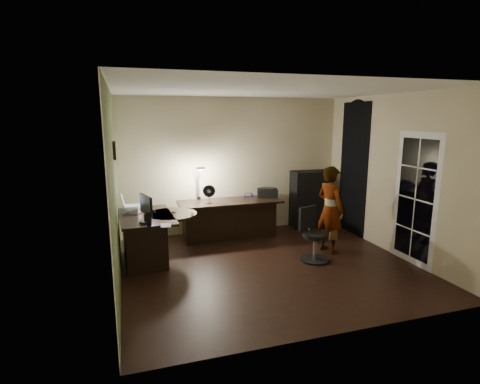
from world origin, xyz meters
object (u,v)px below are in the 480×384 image
object	(u,v)px
desk_left	(147,238)
cabinet	(310,199)
person	(330,210)
monitor	(145,213)
office_chair	(316,235)
desk_right	(230,219)

from	to	relation	value
desk_left	cabinet	xyz separation A→B (m)	(3.45, 0.98, 0.22)
cabinet	person	bearing A→B (deg)	-103.43
desk_left	cabinet	size ratio (longest dim) A/B	1.11
cabinet	person	world-z (taller)	person
monitor	office_chair	world-z (taller)	monitor
desk_left	person	size ratio (longest dim) A/B	0.88
office_chair	person	distance (m)	0.61
cabinet	office_chair	xyz separation A→B (m)	(-0.83, -1.79, -0.17)
desk_left	desk_right	distance (m)	1.77
office_chair	monitor	bearing A→B (deg)	154.18
person	cabinet	bearing A→B (deg)	-30.58
person	monitor	bearing A→B (deg)	73.49
desk_left	monitor	xyz separation A→B (m)	(-0.03, -0.44, 0.54)
cabinet	desk_left	bearing A→B (deg)	-162.36
cabinet	person	distance (m)	1.55
desk_left	desk_right	world-z (taller)	desk_left
cabinet	monitor	size ratio (longest dim) A/B	2.69
office_chair	cabinet	bearing A→B (deg)	46.96
office_chair	person	bearing A→B (deg)	17.02
desk_right	office_chair	distance (m)	1.84
monitor	office_chair	xyz separation A→B (m)	(2.65, -0.36, -0.49)
desk_right	cabinet	size ratio (longest dim) A/B	1.64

